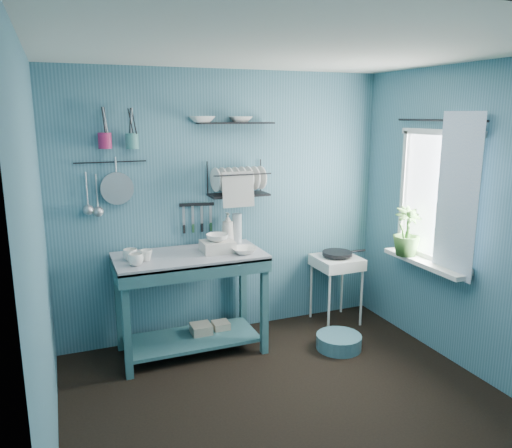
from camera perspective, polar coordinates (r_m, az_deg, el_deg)
name	(u,v)px	position (r m, az deg, el deg)	size (l,w,h in m)	color
floor	(293,408)	(3.90, 4.22, -20.20)	(3.20, 3.20, 0.00)	black
ceiling	(299,49)	(3.31, 4.96, 19.32)	(3.20, 3.20, 0.00)	silver
wall_back	(226,206)	(4.75, -3.48, 2.12)	(3.20, 3.20, 0.00)	#3D6C7E
wall_front	(460,330)	(2.22, 22.27, -11.12)	(3.20, 3.20, 0.00)	#3D6C7E
wall_left	(40,269)	(3.06, -23.48, -4.79)	(3.00, 3.00, 0.00)	#3D6C7E
wall_right	(477,224)	(4.33, 23.90, 0.03)	(3.00, 3.00, 0.00)	#3D6C7E
work_counter	(191,304)	(4.52, -7.45, -9.01)	(1.29, 0.64, 0.91)	#2E5C61
mug_left	(136,260)	(4.12, -13.58, -3.98)	(0.12, 0.12, 0.10)	white
mug_mid	(146,255)	(4.23, -12.44, -3.52)	(0.10, 0.10, 0.09)	white
mug_right	(130,255)	(4.27, -14.16, -3.43)	(0.12, 0.12, 0.10)	white
wash_tub	(218,246)	(4.41, -4.42, -2.57)	(0.28, 0.22, 0.10)	beige
tub_bowl	(217,238)	(4.38, -4.44, -1.55)	(0.20, 0.20, 0.06)	white
soap_bottle	(228,229)	(4.63, -3.26, -0.52)	(0.12, 0.12, 0.30)	beige
water_bottle	(237,228)	(4.69, -2.18, -0.48)	(0.09, 0.09, 0.28)	#AEBCC2
counter_bowl	(244,250)	(4.35, -1.39, -3.03)	(0.22, 0.22, 0.05)	white
hotplate_stand	(336,289)	(5.21, 9.12, -7.39)	(0.43, 0.43, 0.69)	white
frying_pan	(337,253)	(5.09, 9.26, -3.33)	(0.30, 0.30, 0.04)	black
knife_strip	(197,204)	(4.63, -6.79, 2.23)	(0.32, 0.02, 0.03)	black
dish_rack	(239,179)	(4.62, -2.01, 5.20)	(0.55, 0.24, 0.32)	black
upper_shelf	(235,123)	(4.60, -2.36, 11.46)	(0.70, 0.18, 0.01)	black
shelf_bowl_left	(202,122)	(4.51, -6.19, 11.53)	(0.22, 0.22, 0.05)	white
shelf_bowl_right	(241,116)	(4.62, -1.77, 12.19)	(0.21, 0.21, 0.05)	white
utensil_cup_magenta	(105,141)	(4.38, -16.89, 9.10)	(0.11, 0.11, 0.13)	#A81F53
utensil_cup_teal	(132,141)	(4.41, -13.99, 9.19)	(0.11, 0.11, 0.13)	teal
colander	(117,188)	(4.46, -15.59, 3.93)	(0.28, 0.28, 0.03)	#A9ACB1
ladle_outer	(87,190)	(4.45, -18.79, 3.73)	(0.01, 0.01, 0.30)	#A9ACB1
ladle_inner	(97,192)	(4.45, -17.75, 3.54)	(0.01, 0.01, 0.30)	#A9ACB1
hook_rail	(110,162)	(4.45, -16.30, 6.81)	(0.01, 0.01, 0.60)	black
window_glass	(437,197)	(4.61, 19.97, 2.96)	(1.10, 1.10, 0.00)	white
windowsill	(424,263)	(4.69, 18.66, -4.21)	(0.16, 0.95, 0.04)	white
curtain	(457,197)	(4.34, 21.99, 2.92)	(1.35, 1.35, 0.00)	white
curtain_rod	(439,120)	(4.53, 20.16, 11.07)	(0.02, 0.02, 1.05)	black
potted_plant	(407,231)	(4.75, 16.85, -0.82)	(0.25, 0.25, 0.45)	#3B6A2A
storage_tin_large	(201,336)	(4.72, -6.28, -12.56)	(0.18, 0.18, 0.22)	gray
storage_tin_small	(221,332)	(4.80, -4.03, -12.19)	(0.15, 0.15, 0.20)	gray
floor_basin	(339,342)	(4.75, 9.44, -13.13)	(0.41, 0.41, 0.13)	teal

